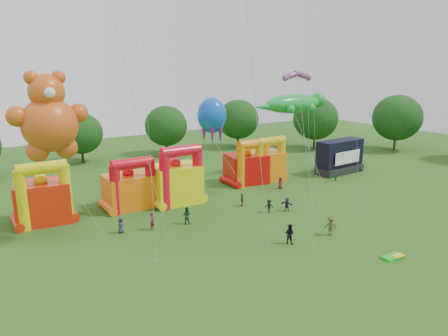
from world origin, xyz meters
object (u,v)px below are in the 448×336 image
bouncy_castle_0 (43,199)px  teddy_bear_kite (58,142)px  spectator_0 (121,225)px  gecko_kite (301,126)px  octopus_kite (222,145)px  stage_trailer (340,157)px  spectator_4 (242,200)px  bouncy_castle_2 (177,181)px

bouncy_castle_0 → teddy_bear_kite: 10.14m
spectator_0 → teddy_bear_kite: bearing=156.2°
spectator_0 → bouncy_castle_0: bearing=110.3°
gecko_kite → octopus_kite: 16.01m
stage_trailer → teddy_bear_kite: 44.18m
bouncy_castle_0 → spectator_0: bouncy_castle_0 is taller
spectator_4 → stage_trailer: bearing=131.1°
octopus_kite → gecko_kite: bearing=5.1°
teddy_bear_kite → octopus_kite: teddy_bear_kite is taller
stage_trailer → spectator_0: bearing=-173.4°
bouncy_castle_0 → bouncy_castle_2: bouncy_castle_2 is taller
teddy_bear_kite → octopus_kite: size_ratio=1.28×
bouncy_castle_2 → spectator_0: (-9.27, -5.44, -2.02)m
stage_trailer → gecko_kite: size_ratio=0.57×
bouncy_castle_0 → stage_trailer: size_ratio=0.82×
gecko_kite → octopus_kite: bearing=-174.9°
bouncy_castle_0 → spectator_4: bouncy_castle_0 is taller
spectator_4 → bouncy_castle_2: bearing=-102.9°
spectator_0 → spectator_4: 15.31m
bouncy_castle_0 → octopus_kite: octopus_kite is taller
teddy_bear_kite → spectator_4: (20.43, -0.69, -9.15)m
spectator_0 → octopus_kite: bearing=3.1°
octopus_kite → bouncy_castle_2: bearing=-173.1°
gecko_kite → spectator_4: gecko_kite is taller
octopus_kite → spectator_4: bearing=-101.8°
stage_trailer → spectator_0: 38.57m
octopus_kite → spectator_0: (-16.67, -6.34, -5.74)m
bouncy_castle_0 → gecko_kite: size_ratio=0.47×
gecko_kite → spectator_0: size_ratio=9.17×
teddy_bear_kite → spectator_4: 22.39m
bouncy_castle_2 → teddy_bear_kite: bearing=-161.2°
stage_trailer → teddy_bear_kite: size_ratio=0.53×
gecko_kite → bouncy_castle_0: bearing=-179.7°
stage_trailer → octopus_kite: (-21.61, 1.90, 3.95)m
stage_trailer → gecko_kite: 8.27m
teddy_bear_kite → octopus_kite: (21.79, 5.80, -3.38)m
stage_trailer → octopus_kite: size_ratio=0.67×
octopus_kite → spectator_4: size_ratio=8.11×
octopus_kite → spectator_4: (-1.36, -6.49, -5.77)m
stage_trailer → spectator_4: stage_trailer is taller
bouncy_castle_2 → spectator_4: 8.48m
stage_trailer → bouncy_castle_2: bearing=178.0°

